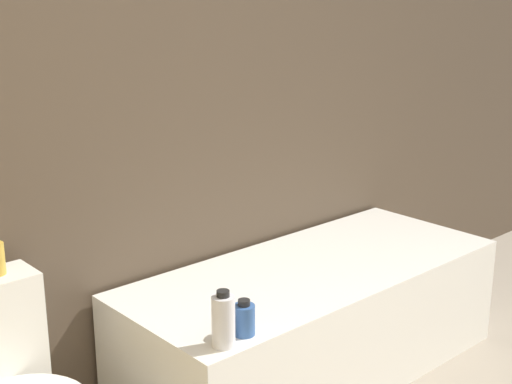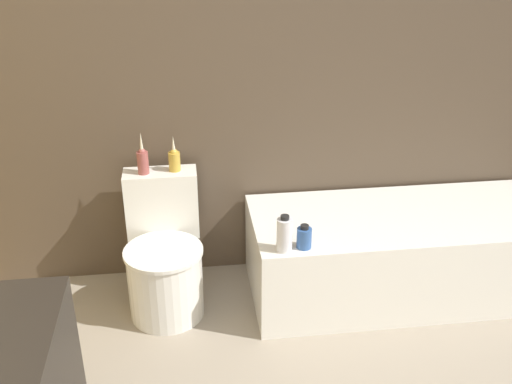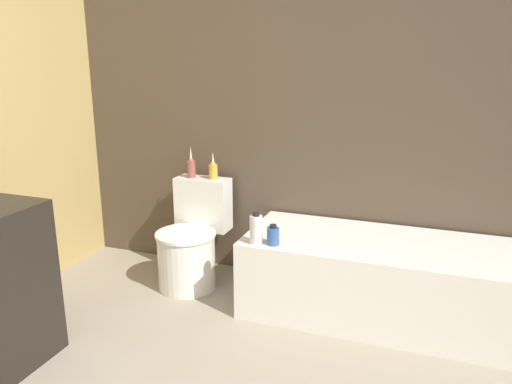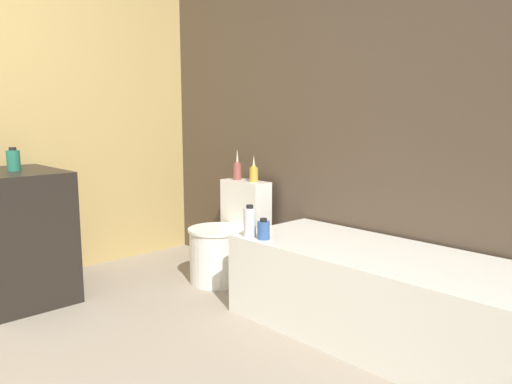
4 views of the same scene
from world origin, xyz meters
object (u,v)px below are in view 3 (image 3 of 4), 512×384
vase_gold (191,167)px  toilet (192,243)px  vase_silver (213,170)px  shampoo_bottle_tall (256,229)px  bathtub (382,279)px  shampoo_bottle_short (273,236)px

vase_gold → toilet: bearing=-66.8°
vase_silver → shampoo_bottle_tall: vase_silver is taller
bathtub → shampoo_bottle_short: size_ratio=13.44×
bathtub → shampoo_bottle_tall: bearing=-158.5°
bathtub → vase_silver: size_ratio=8.49×
toilet → vase_silver: size_ratio=3.64×
toilet → vase_gold: vase_gold is taller
vase_gold → bathtub: bearing=-8.7°
shampoo_bottle_tall → toilet: bearing=152.9°
vase_silver → shampoo_bottle_tall: (0.51, -0.51, -0.21)m
bathtub → toilet: toilet is taller
vase_gold → vase_silver: bearing=5.5°
shampoo_bottle_short → toilet: bearing=157.5°
bathtub → vase_gold: (-1.40, 0.21, 0.55)m
bathtub → shampoo_bottle_tall: (-0.72, -0.28, 0.33)m
vase_silver → shampoo_bottle_short: bearing=-39.0°
vase_gold → shampoo_bottle_tall: (0.68, -0.50, -0.22)m
vase_gold → shampoo_bottle_tall: bearing=-36.3°
vase_silver → vase_gold: bearing=-174.5°
shampoo_bottle_tall → shampoo_bottle_short: bearing=8.8°
toilet → vase_gold: 0.55m
vase_silver → shampoo_bottle_tall: size_ratio=1.03×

